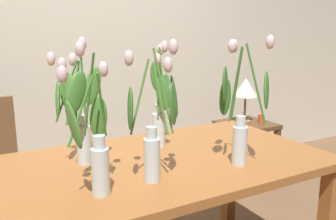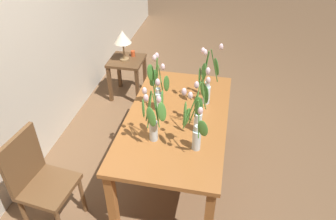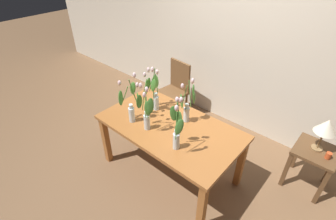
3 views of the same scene
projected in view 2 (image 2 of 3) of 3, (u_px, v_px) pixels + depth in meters
name	position (u px, v px, depth m)	size (l,w,h in m)	color
ground_plane	(176.00, 174.00, 3.33)	(18.00, 18.00, 0.00)	brown
room_wall_rear	(7.00, 40.00, 2.78)	(9.00, 0.10, 2.70)	beige
dining_table	(177.00, 125.00, 2.95)	(1.60, 0.90, 0.74)	#A3602D
tulip_vase_0	(154.00, 119.00, 2.49)	(0.22, 0.21, 0.58)	silver
tulip_vase_1	(194.00, 129.00, 2.43)	(0.21, 0.23, 0.57)	silver
tulip_vase_2	(207.00, 83.00, 2.95)	(0.23, 0.20, 0.59)	silver
tulip_vase_3	(200.00, 110.00, 2.62)	(0.24, 0.11, 0.57)	silver
tulip_vase_4	(158.00, 90.00, 2.88)	(0.15, 0.22, 0.56)	silver
dining_chair	(38.00, 178.00, 2.59)	(0.44, 0.44, 0.93)	brown
side_table	(127.00, 67.00, 4.30)	(0.44, 0.44, 0.55)	brown
table_lamp	(123.00, 38.00, 4.04)	(0.22, 0.22, 0.40)	olive
pillar_candle	(133.00, 53.00, 4.28)	(0.06, 0.06, 0.07)	#CC4C23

